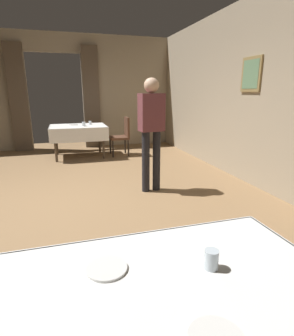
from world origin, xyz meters
name	(u,v)px	position (x,y,z in m)	size (l,w,h in m)	color
ground	(58,204)	(0.00, 0.00, 0.00)	(10.08, 10.08, 0.00)	olive
wall_right	(262,93)	(3.20, 0.00, 1.50)	(0.16, 8.40, 3.00)	tan
wall_back	(56,92)	(0.00, 4.18, 1.52)	(6.40, 0.27, 3.00)	tan
dining_table_near	(162,309)	(0.52, -2.88, 0.65)	(1.55, 0.95, 0.75)	#4C3D2D
dining_table_mid	(78,130)	(0.47, 2.89, 0.65)	(1.30, 1.01, 0.75)	#4C3D2D
chair_mid_right	(122,134)	(1.50, 2.78, 0.52)	(0.44, 0.44, 0.93)	black
plate_near_a	(107,268)	(0.32, -2.69, 0.76)	(0.19, 0.19, 0.01)	white
glass_near_b	(211,259)	(0.78, -2.81, 0.80)	(0.07, 0.07, 0.09)	silver
plate_mid_a	(74,125)	(0.37, 3.07, 0.76)	(0.20, 0.20, 0.01)	white
glass_mid_b	(84,124)	(0.59, 2.76, 0.80)	(0.08, 0.08, 0.10)	silver
glass_mid_c	(90,123)	(0.76, 3.04, 0.79)	(0.07, 0.07, 0.09)	silver
person_waiter_by_doorway	(151,126)	(1.42, 0.16, 1.02)	(0.38, 0.25, 1.72)	black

